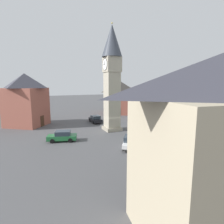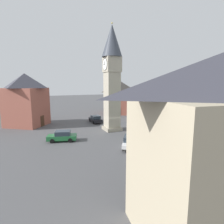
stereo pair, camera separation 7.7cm
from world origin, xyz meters
The scene contains 10 objects.
ground_plane centered at (0.00, 0.00, 0.00)m, with size 200.00×200.00×0.00m, color #4C4C4F.
clock_tower centered at (0.00, 0.00, 10.62)m, with size 3.48×3.48×18.23m.
car_blue_kerb centered at (-9.20, 1.61, 0.76)m, with size 4.35×3.74×1.53m.
car_silver_kerb centered at (7.16, 0.62, 0.76)m, with size 4.14×1.85×1.53m.
car_red_corner centered at (-2.81, 9.20, 0.76)m, with size 2.85×4.44×1.53m.
pedestrian centered at (-4.06, -3.72, 1.01)m, with size 0.56×0.26×1.69m.
tree centered at (-8.24, -4.85, 4.14)m, with size 4.42×4.42×6.37m.
building_terrace_right centered at (10.18, 13.79, 5.20)m, with size 9.28×9.36×10.19m.
building_corner_back centered at (16.27, -9.82, 4.59)m, with size 10.84×10.61×8.98m.
lamp_post centered at (4.49, -3.27, 3.72)m, with size 0.36×0.36×5.65m.
Camera 1 is at (-28.83, 13.25, 8.30)m, focal length 29.11 mm.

